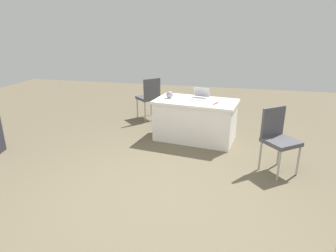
{
  "coord_description": "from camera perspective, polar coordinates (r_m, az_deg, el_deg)",
  "views": [
    {
      "loc": [
        -0.87,
        3.18,
        2.14
      ],
      "look_at": [
        -0.07,
        -0.25,
        0.9
      ],
      "focal_mm": 31.26,
      "sensor_mm": 36.0,
      "label": 1
    }
  ],
  "objects": [
    {
      "name": "chair_near_front",
      "position": [
        6.81,
        -3.65,
        5.96
      ],
      "size": [
        0.62,
        0.62,
        0.98
      ],
      "rotation": [
        0.0,
        0.0,
        3.95
      ],
      "color": "#9E9993",
      "rests_on": "ground"
    },
    {
      "name": "yarn_ball",
      "position": [
        5.66,
        0.31,
        6.14
      ],
      "size": [
        0.13,
        0.13,
        0.13
      ],
      "primitive_type": "sphere",
      "color": "gray",
      "rests_on": "table_foreground"
    },
    {
      "name": "chair_tucked_left",
      "position": [
        4.62,
        20.65,
        -1.8
      ],
      "size": [
        0.62,
        0.62,
        0.98
      ],
      "rotation": [
        0.0,
        0.0,
        0.67
      ],
      "color": "#9E9993",
      "rests_on": "ground"
    },
    {
      "name": "ground_plane",
      "position": [
        3.92,
        -1.85,
        -13.65
      ],
      "size": [
        14.4,
        14.4,
        0.0
      ],
      "primitive_type": "plane",
      "color": "brown"
    },
    {
      "name": "laptop_silver",
      "position": [
        5.64,
        6.22,
        5.68
      ],
      "size": [
        0.37,
        0.35,
        0.21
      ],
      "rotation": [
        0.0,
        0.0,
        -0.22
      ],
      "color": "silver",
      "rests_on": "table_foreground"
    },
    {
      "name": "table_foreground",
      "position": [
        5.63,
        5.35,
        1.2
      ],
      "size": [
        1.62,
        1.03,
        0.78
      ],
      "rotation": [
        0.0,
        0.0,
        -0.14
      ],
      "color": "silver",
      "rests_on": "ground"
    },
    {
      "name": "scissors_red",
      "position": [
        5.34,
        9.32,
        4.37
      ],
      "size": [
        0.1,
        0.18,
        0.01
      ],
      "primitive_type": "cube",
      "rotation": [
        0.0,
        0.0,
        1.18
      ],
      "color": "red",
      "rests_on": "table_foreground"
    }
  ]
}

